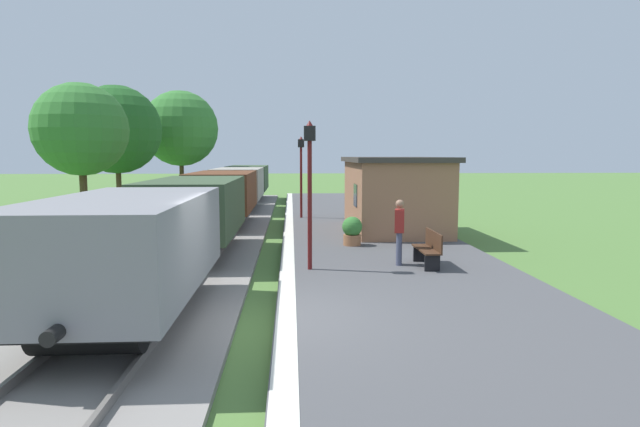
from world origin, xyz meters
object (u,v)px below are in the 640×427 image
at_px(potted_planter, 352,230).
at_px(tree_field_left, 117,130).
at_px(tree_field_distant, 180,129).
at_px(tree_trackside_far, 81,130).
at_px(bench_near_hut, 429,248).
at_px(lamp_post_far, 301,162).
at_px(lamp_post_near, 310,167).
at_px(freight_train, 223,195).
at_px(bench_down_platform, 367,206).
at_px(person_waiting, 399,229).
at_px(station_hut, 394,194).

height_order(potted_planter, tree_field_left, tree_field_left).
bearing_deg(potted_planter, tree_field_distant, 116.61).
relative_size(potted_planter, tree_trackside_far, 0.16).
xyz_separation_m(tree_trackside_far, tree_field_left, (-1.41, 8.51, 0.40)).
relative_size(bench_near_hut, lamp_post_far, 0.41).
distance_m(lamp_post_near, tree_trackside_far, 11.42).
distance_m(freight_train, tree_field_distant, 12.98).
xyz_separation_m(bench_down_platform, person_waiting, (-0.73, -10.81, 0.46)).
height_order(potted_planter, lamp_post_near, lamp_post_near).
xyz_separation_m(potted_planter, lamp_post_near, (-1.47, -3.45, 2.08)).
height_order(freight_train, tree_field_distant, tree_field_distant).
bearing_deg(station_hut, lamp_post_far, 128.82).
bearing_deg(tree_trackside_far, tree_field_distant, 86.21).
bearing_deg(lamp_post_far, bench_down_platform, 4.87).
bearing_deg(tree_field_distant, freight_train, -70.66).
bearing_deg(tree_trackside_far, lamp_post_far, 21.65).
xyz_separation_m(bench_near_hut, tree_field_left, (-12.91, 15.93, 3.74)).
xyz_separation_m(tree_field_left, tree_field_distant, (2.32, 5.25, 0.32)).
bearing_deg(station_hut, lamp_post_near, -117.23).
height_order(bench_near_hut, tree_field_distant, tree_field_distant).
distance_m(potted_planter, tree_trackside_far, 11.24).
xyz_separation_m(bench_down_platform, tree_field_left, (-12.91, 4.90, 3.74)).
relative_size(bench_down_platform, person_waiting, 0.88).
bearing_deg(station_hut, tree_field_left, 144.58).
distance_m(person_waiting, potted_planter, 3.19).
xyz_separation_m(station_hut, lamp_post_near, (-3.44, -6.68, 1.15)).
relative_size(bench_down_platform, tree_field_distant, 0.21).
bearing_deg(bench_down_platform, lamp_post_far, -175.13).
bearing_deg(tree_field_left, potted_planter, -48.29).
relative_size(bench_down_platform, lamp_post_near, 0.41).
distance_m(bench_near_hut, bench_down_platform, 11.03).
distance_m(person_waiting, tree_field_distant, 23.43).
relative_size(station_hut, lamp_post_far, 1.57).
distance_m(station_hut, person_waiting, 6.38).
bearing_deg(lamp_post_near, freight_train, 109.40).
bearing_deg(lamp_post_near, lamp_post_far, 90.00).
height_order(bench_near_hut, lamp_post_near, lamp_post_near).
relative_size(person_waiting, lamp_post_near, 0.46).
height_order(bench_down_platform, potted_planter, potted_planter).
bearing_deg(freight_train, potted_planter, -51.62).
height_order(freight_train, lamp_post_near, lamp_post_near).
xyz_separation_m(station_hut, bench_down_platform, (-0.36, 4.54, -0.93)).
relative_size(bench_down_platform, tree_trackside_far, 0.26).
bearing_deg(lamp_post_far, tree_field_left, 152.29).
bearing_deg(tree_trackside_far, person_waiting, -33.78).
xyz_separation_m(freight_train, potted_planter, (4.83, -6.10, -0.67)).
bearing_deg(tree_field_distant, lamp_post_near, -70.64).
bearing_deg(bench_down_platform, tree_field_distant, 136.22).
xyz_separation_m(lamp_post_near, tree_trackside_far, (-8.42, 7.62, 1.26)).
relative_size(person_waiting, tree_field_distant, 0.24).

